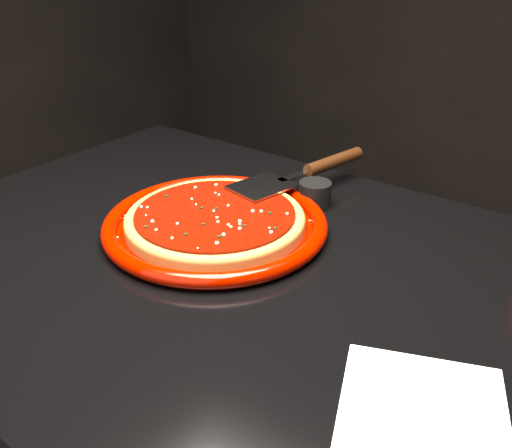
{
  "coord_description": "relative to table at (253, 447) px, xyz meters",
  "views": [
    {
      "loc": [
        0.43,
        -0.57,
        1.19
      ],
      "look_at": [
        -0.05,
        0.08,
        0.77
      ],
      "focal_mm": 40.0,
      "sensor_mm": 36.0,
      "label": 1
    }
  ],
  "objects": [
    {
      "name": "basil_flecks",
      "position": [
        -0.11,
        0.05,
        0.41
      ],
      "size": [
        0.23,
        0.23,
        0.0
      ],
      "primitive_type": null,
      "color": "black",
      "rests_on": "plate"
    },
    {
      "name": "plate",
      "position": [
        -0.11,
        0.05,
        0.39
      ],
      "size": [
        0.44,
        0.44,
        0.03
      ],
      "primitive_type": "cylinder",
      "rotation": [
        0.0,
        0.0,
        -0.23
      ],
      "color": "#7C0800",
      "rests_on": "table"
    },
    {
      "name": "pizza_crust_rim",
      "position": [
        -0.11,
        0.05,
        0.4
      ],
      "size": [
        0.35,
        0.35,
        0.02
      ],
      "primitive_type": "torus",
      "rotation": [
        0.0,
        0.0,
        -0.23
      ],
      "color": "olive",
      "rests_on": "plate"
    },
    {
      "name": "table",
      "position": [
        0.0,
        0.0,
        0.0
      ],
      "size": [
        1.2,
        0.8,
        0.75
      ],
      "primitive_type": "cube",
      "color": "black",
      "rests_on": "floor"
    },
    {
      "name": "pizza_crust",
      "position": [
        -0.11,
        0.05,
        0.39
      ],
      "size": [
        0.35,
        0.35,
        0.01
      ],
      "primitive_type": "cylinder",
      "rotation": [
        0.0,
        0.0,
        -0.23
      ],
      "color": "olive",
      "rests_on": "plate"
    },
    {
      "name": "pizza_sauce",
      "position": [
        -0.11,
        0.05,
        0.41
      ],
      "size": [
        0.31,
        0.31,
        0.01
      ],
      "primitive_type": "cylinder",
      "rotation": [
        0.0,
        0.0,
        -0.23
      ],
      "color": "#720B00",
      "rests_on": "plate"
    },
    {
      "name": "ramekin",
      "position": [
        -0.04,
        0.23,
        0.4
      ],
      "size": [
        0.07,
        0.07,
        0.04
      ],
      "primitive_type": "cylinder",
      "rotation": [
        0.0,
        0.0,
        0.2
      ],
      "color": "black",
      "rests_on": "table"
    },
    {
      "name": "parmesan_dusting",
      "position": [
        -0.11,
        0.05,
        0.41
      ],
      "size": [
        0.25,
        0.25,
        0.01
      ],
      "primitive_type": null,
      "color": "beige",
      "rests_on": "plate"
    },
    {
      "name": "napkin_a",
      "position": [
        0.31,
        -0.12,
        0.38
      ],
      "size": [
        0.22,
        0.22,
        0.0
      ],
      "primitive_type": "cube",
      "rotation": [
        0.0,
        0.0,
        0.38
      ],
      "color": "white",
      "rests_on": "table"
    },
    {
      "name": "pizza_server",
      "position": [
        -0.08,
        0.26,
        0.42
      ],
      "size": [
        0.17,
        0.36,
        0.03
      ],
      "primitive_type": null,
      "rotation": [
        0.0,
        0.0,
        -0.2
      ],
      "color": "#ADAFB4",
      "rests_on": "plate"
    }
  ]
}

